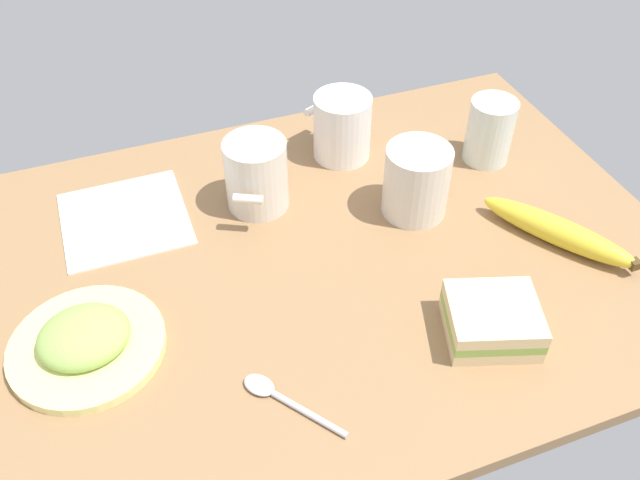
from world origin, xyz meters
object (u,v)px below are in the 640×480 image
(coffee_mug_black, at_px, (342,126))
(coffee_mug_spare, at_px, (256,174))
(coffee_mug_milky, at_px, (417,180))
(paper_napkin, at_px, (125,219))
(plate_of_food, at_px, (85,341))
(spoon, at_px, (278,396))
(banana, at_px, (558,231))
(sandwich_main, at_px, (492,320))
(glass_of_milk, at_px, (489,134))

(coffee_mug_black, xyz_separation_m, coffee_mug_spare, (-0.15, -0.07, 0.00))
(coffee_mug_milky, xyz_separation_m, paper_napkin, (-0.37, 0.12, -0.05))
(coffee_mug_black, xyz_separation_m, coffee_mug_milky, (0.04, -0.15, 0.00))
(plate_of_food, height_order, spoon, plate_of_food)
(coffee_mug_black, height_order, banana, coffee_mug_black)
(plate_of_food, relative_size, sandwich_main, 1.40)
(coffee_mug_black, bearing_deg, coffee_mug_spare, -156.07)
(plate_of_food, height_order, sandwich_main, same)
(coffee_mug_black, relative_size, banana, 0.55)
(banana, xyz_separation_m, paper_napkin, (-0.51, 0.24, -0.02))
(paper_napkin, bearing_deg, spoon, -72.41)
(coffee_mug_spare, distance_m, glass_of_milk, 0.34)
(coffee_mug_milky, distance_m, paper_napkin, 0.39)
(coffee_mug_milky, relative_size, glass_of_milk, 1.08)
(coffee_mug_spare, xyz_separation_m, paper_napkin, (-0.18, 0.03, -0.05))
(coffee_mug_spare, distance_m, spoon, 0.32)
(coffee_mug_black, xyz_separation_m, paper_napkin, (-0.33, -0.03, -0.05))
(sandwich_main, xyz_separation_m, paper_napkin, (-0.36, 0.34, -0.02))
(coffee_mug_black, xyz_separation_m, sandwich_main, (0.03, -0.37, -0.03))
(glass_of_milk, distance_m, spoon, 0.51)
(coffee_mug_milky, bearing_deg, spoon, -140.05)
(glass_of_milk, height_order, paper_napkin, glass_of_milk)
(plate_of_food, bearing_deg, glass_of_milk, 14.76)
(coffee_mug_milky, height_order, spoon, coffee_mug_milky)
(coffee_mug_spare, relative_size, spoon, 0.96)
(sandwich_main, relative_size, banana, 0.63)
(plate_of_food, height_order, coffee_mug_black, coffee_mug_black)
(coffee_mug_spare, distance_m, sandwich_main, 0.36)
(plate_of_food, relative_size, coffee_mug_milky, 1.66)
(sandwich_main, relative_size, glass_of_milk, 1.28)
(glass_of_milk, height_order, spoon, glass_of_milk)
(sandwich_main, bearing_deg, paper_napkin, 136.45)
(banana, xyz_separation_m, spoon, (-0.41, -0.10, -0.01))
(coffee_mug_black, height_order, coffee_mug_milky, coffee_mug_milky)
(glass_of_milk, xyz_separation_m, paper_napkin, (-0.52, 0.05, -0.04))
(sandwich_main, relative_size, spoon, 1.11)
(banana, relative_size, paper_napkin, 1.19)
(coffee_mug_black, distance_m, coffee_mug_spare, 0.16)
(glass_of_milk, bearing_deg, plate_of_food, -165.24)
(sandwich_main, bearing_deg, plate_of_food, 162.49)
(coffee_mug_milky, distance_m, banana, 0.19)
(sandwich_main, relative_size, paper_napkin, 0.76)
(coffee_mug_spare, relative_size, glass_of_milk, 1.11)
(paper_napkin, bearing_deg, plate_of_food, -109.11)
(banana, bearing_deg, spoon, -166.21)
(glass_of_milk, xyz_separation_m, spoon, (-0.41, -0.29, -0.04))
(coffee_mug_spare, height_order, paper_napkin, coffee_mug_spare)
(coffee_mug_black, distance_m, spoon, 0.43)
(banana, bearing_deg, coffee_mug_spare, 148.50)
(plate_of_food, distance_m, spoon, 0.22)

